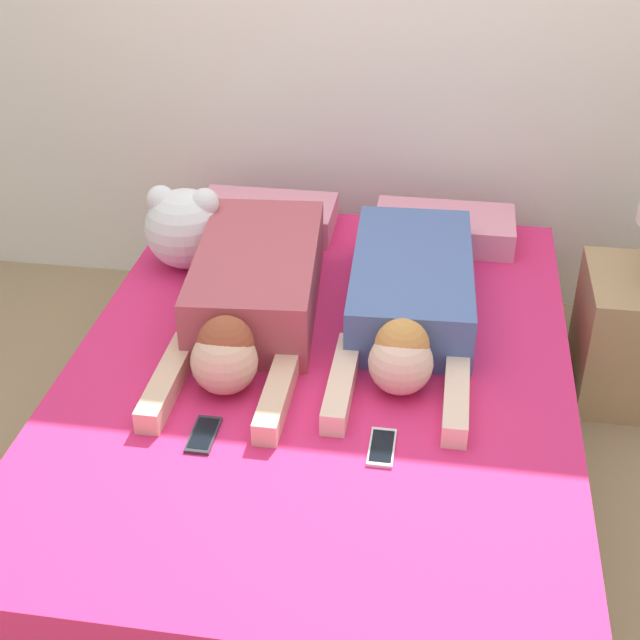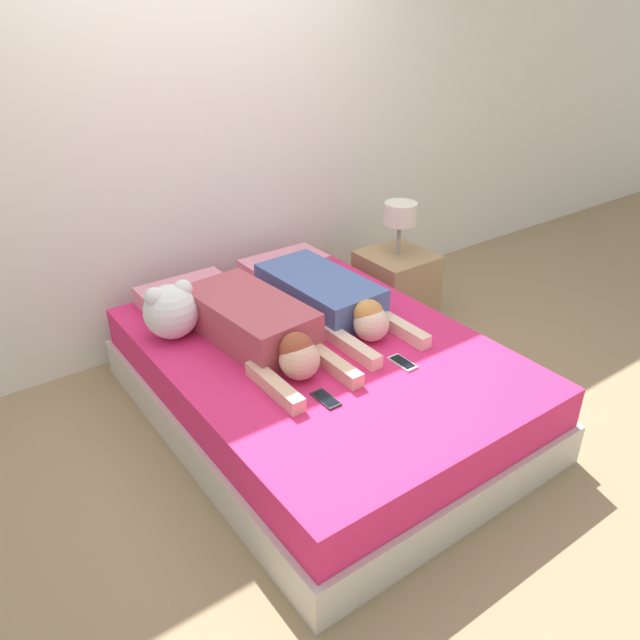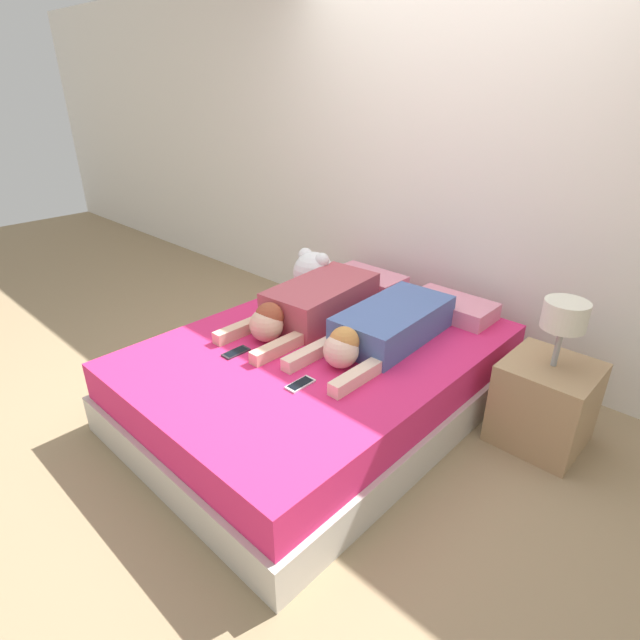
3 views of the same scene
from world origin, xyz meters
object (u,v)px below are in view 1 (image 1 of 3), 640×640
at_px(pillow_head_right, 444,228).
at_px(person_right, 409,299).
at_px(bed, 320,417).
at_px(cell_phone_right, 382,447).
at_px(pillow_head_left, 267,216).
at_px(plush_toy, 185,226).
at_px(cell_phone_left, 204,435).
at_px(person_left, 252,294).

relative_size(pillow_head_right, person_right, 0.48).
bearing_deg(bed, cell_phone_right, -59.24).
height_order(pillow_head_right, cell_phone_right, pillow_head_right).
distance_m(pillow_head_left, plush_toy, 0.42).
bearing_deg(cell_phone_left, person_right, 52.16).
relative_size(cell_phone_left, plush_toy, 0.51).
relative_size(person_left, cell_phone_left, 7.08).
distance_m(pillow_head_right, person_left, 0.91).
height_order(pillow_head_right, cell_phone_left, pillow_head_right).
height_order(pillow_head_left, person_left, person_left).
bearing_deg(plush_toy, person_right, -18.78).
xyz_separation_m(bed, plush_toy, (-0.57, 0.54, 0.37)).
bearing_deg(pillow_head_left, cell_phone_right, -65.42).
bearing_deg(bed, person_left, 143.30).
relative_size(bed, person_left, 1.96).
bearing_deg(cell_phone_right, person_right, 87.74).
bearing_deg(person_right, pillow_head_right, 81.42).
bearing_deg(pillow_head_left, person_left, -82.20).
height_order(bed, pillow_head_right, pillow_head_right).
height_order(pillow_head_left, plush_toy, plush_toy).
xyz_separation_m(bed, pillow_head_left, (-0.35, 0.87, 0.28)).
height_order(pillow_head_left, cell_phone_right, pillow_head_left).
bearing_deg(person_right, plush_toy, 161.22).
height_order(person_left, plush_toy, plush_toy).
bearing_deg(person_right, person_left, -172.12).
bearing_deg(cell_phone_left, cell_phone_right, 2.54).
distance_m(pillow_head_left, pillow_head_right, 0.69).
bearing_deg(pillow_head_right, pillow_head_left, 180.00).
xyz_separation_m(cell_phone_right, plush_toy, (-0.80, 0.92, 0.15)).
distance_m(bed, person_left, 0.46).
bearing_deg(person_left, bed, -36.70).
bearing_deg(cell_phone_right, pillow_head_left, 114.58).
height_order(cell_phone_left, plush_toy, plush_toy).
distance_m(person_left, cell_phone_left, 0.60).
bearing_deg(cell_phone_right, cell_phone_left, -177.46).
bearing_deg(pillow_head_right, person_right, -98.58).
distance_m(pillow_head_left, person_left, 0.69).
bearing_deg(person_left, person_right, 7.88).
distance_m(pillow_head_right, person_right, 0.62).
xyz_separation_m(pillow_head_left, person_right, (0.60, -0.61, 0.04)).
xyz_separation_m(person_left, cell_phone_left, (-0.01, -0.59, -0.10)).
distance_m(bed, person_right, 0.48).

